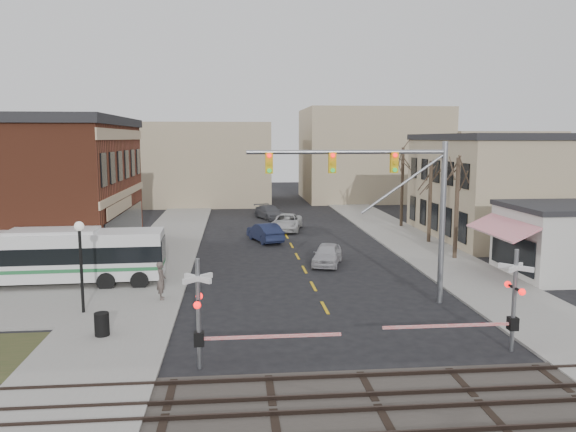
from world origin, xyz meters
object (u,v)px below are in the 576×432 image
object	(u,v)px
car_c	(287,222)
rr_crossing_west	(211,315)
car_a	(327,254)
pedestrian_near	(161,281)
street_lamp	(80,248)
car_d	(270,212)
transit_bus	(54,256)
trash_bin	(102,324)
traffic_signal_mast	(390,189)
rr_crossing_east	(503,302)
pedestrian_far	(116,263)
car_b	(265,232)

from	to	relation	value
car_c	rr_crossing_west	bearing A→B (deg)	-88.10
car_a	pedestrian_near	distance (m)	12.16
street_lamp	car_d	xyz separation A→B (m)	(10.59, 30.39, -2.50)
transit_bus	trash_bin	size ratio (longest dim) A/B	12.44
transit_bus	traffic_signal_mast	distance (m)	18.53
rr_crossing_east	pedestrian_far	world-z (taller)	rr_crossing_east
rr_crossing_east	street_lamp	world-z (taller)	street_lamp
transit_bus	car_b	xyz separation A→B (m)	(12.29, 12.50, -0.98)
rr_crossing_east	car_a	size ratio (longest dim) A/B	1.38
transit_bus	traffic_signal_mast	xyz separation A→B (m)	(17.38, -5.03, 4.00)
rr_crossing_west	street_lamp	bearing A→B (deg)	132.62
car_a	car_d	size ratio (longest dim) A/B	0.86
car_b	rr_crossing_west	bearing A→B (deg)	64.38
traffic_signal_mast	pedestrian_near	distance (m)	12.18
car_a	pedestrian_near	xyz separation A→B (m)	(-9.64, -7.40, 0.39)
trash_bin	car_c	xyz separation A→B (m)	(10.04, 26.33, 0.13)
traffic_signal_mast	car_b	bearing A→B (deg)	106.21
street_lamp	pedestrian_near	world-z (taller)	street_lamp
car_a	car_b	distance (m)	9.35
street_lamp	car_d	world-z (taller)	street_lamp
street_lamp	car_d	bearing A→B (deg)	70.79
street_lamp	car_b	xyz separation A→B (m)	(9.42, 17.87, -2.44)
car_b	street_lamp	bearing A→B (deg)	44.09
pedestrian_near	car_a	bearing A→B (deg)	-62.08
rr_crossing_east	trash_bin	xyz separation A→B (m)	(-15.62, 2.94, -1.37)
trash_bin	car_d	world-z (taller)	car_d
car_a	pedestrian_far	size ratio (longest dim) A/B	2.24
rr_crossing_west	rr_crossing_east	bearing A→B (deg)	2.74
rr_crossing_west	street_lamp	distance (m)	9.21
trash_bin	pedestrian_near	world-z (taller)	pedestrian_near
transit_bus	trash_bin	bearing A→B (deg)	-62.68
car_b	pedestrian_near	bearing A→B (deg)	51.17
transit_bus	car_c	bearing A→B (deg)	50.67
car_c	pedestrian_near	bearing A→B (deg)	-99.02
transit_bus	car_a	bearing A→B (deg)	13.69
street_lamp	trash_bin	size ratio (longest dim) A/B	4.49
street_lamp	car_a	world-z (taller)	street_lamp
rr_crossing_east	street_lamp	xyz separation A→B (m)	(-17.21, 6.19, 1.21)
car_a	car_d	distance (m)	21.29
car_d	pedestrian_far	world-z (taller)	pedestrian_far
transit_bus	car_d	world-z (taller)	transit_bus
traffic_signal_mast	car_a	xyz separation A→B (m)	(-1.52, 8.90, -5.03)
car_a	pedestrian_far	distance (m)	13.07
rr_crossing_east	pedestrian_near	xyz separation A→B (m)	(-13.86, 8.03, -0.89)
rr_crossing_west	car_d	bearing A→B (deg)	83.23
rr_crossing_east	pedestrian_near	size ratio (longest dim) A/B	2.93
traffic_signal_mast	pedestrian_far	size ratio (longest dim) A/B	5.36
transit_bus	rr_crossing_west	bearing A→B (deg)	-53.19
traffic_signal_mast	car_a	bearing A→B (deg)	99.71
trash_bin	car_d	bearing A→B (deg)	75.02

